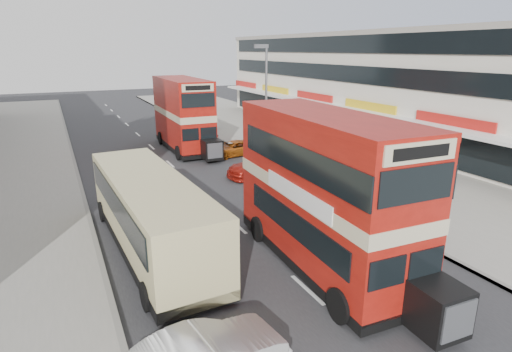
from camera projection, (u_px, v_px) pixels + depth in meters
ground at (344, 323)px, 12.50m from camera, size 160.00×160.00×0.00m
road_surface at (170, 164)px, 29.72m from camera, size 12.00×90.00×0.01m
pavement_right at (313, 147)px, 34.70m from camera, size 12.00×90.00×0.15m
kerb_left at (77, 174)px, 27.15m from camera, size 0.20×90.00×0.16m
kerb_right at (248, 154)px, 32.24m from camera, size 0.20×90.00×0.16m
commercial_row at (376, 84)px, 38.39m from camera, size 9.90×46.20×9.30m
street_lamp at (265, 94)px, 29.32m from camera, size 1.00×0.20×8.12m
bus_main at (325, 192)px, 15.04m from camera, size 3.15×10.17×5.54m
bus_second at (183, 114)px, 33.21m from camera, size 2.87×9.94×5.45m
coach at (151, 211)px, 16.64m from camera, size 3.20×10.70×2.81m
car_right_a at (264, 165)px, 26.78m from camera, size 5.01×2.26×1.42m
car_right_b at (233, 149)px, 31.86m from camera, size 4.25×2.32×1.13m
car_right_c at (197, 125)px, 41.05m from camera, size 4.02×1.93×1.33m
pedestrian_near at (313, 154)px, 28.15m from camera, size 0.70×0.48×1.88m
cyclist at (214, 146)px, 31.39m from camera, size 0.73×1.62×2.27m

